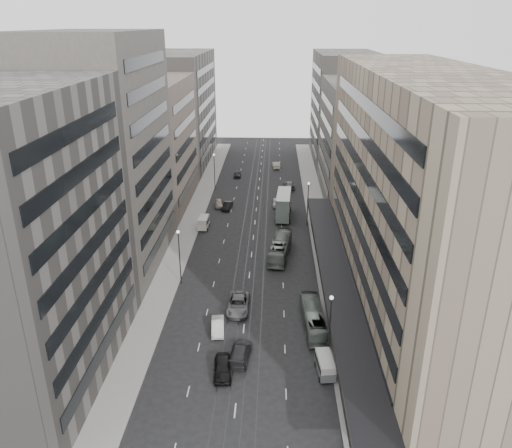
# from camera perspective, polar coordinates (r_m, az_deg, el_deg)

# --- Properties ---
(ground) EXTENTS (220.00, 220.00, 0.00)m
(ground) POSITION_cam_1_polar(r_m,az_deg,el_deg) (61.90, -1.46, -12.36)
(ground) COLOR black
(ground) RESTS_ON ground
(sidewalk_right) EXTENTS (4.00, 125.00, 0.15)m
(sidewalk_right) POSITION_cam_1_polar(r_m,az_deg,el_deg) (95.45, 7.13, 0.46)
(sidewalk_right) COLOR gray
(sidewalk_right) RESTS_ON ground
(sidewalk_left) EXTENTS (4.00, 125.00, 0.15)m
(sidewalk_left) POSITION_cam_1_polar(r_m,az_deg,el_deg) (96.32, -7.24, 0.66)
(sidewalk_left) COLOR gray
(sidewalk_left) RESTS_ON ground
(department_store) EXTENTS (19.20, 60.00, 30.00)m
(department_store) POSITION_cam_1_polar(r_m,az_deg,el_deg) (64.79, 18.18, 2.92)
(department_store) COLOR gray
(department_store) RESTS_ON ground
(building_right_mid) EXTENTS (15.00, 28.00, 24.00)m
(building_right_mid) POSITION_cam_1_polar(r_m,az_deg,el_deg) (106.99, 11.96, 9.22)
(building_right_mid) COLOR #49443F
(building_right_mid) RESTS_ON ground
(building_right_far) EXTENTS (15.00, 32.00, 28.00)m
(building_right_far) POSITION_cam_1_polar(r_m,az_deg,el_deg) (135.76, 10.01, 12.89)
(building_right_far) COLOR #67615C
(building_right_far) RESTS_ON ground
(building_left_a) EXTENTS (15.00, 28.00, 30.00)m
(building_left_a) POSITION_cam_1_polar(r_m,az_deg,el_deg) (53.52, -25.86, -2.21)
(building_left_a) COLOR #67615C
(building_left_a) RESTS_ON ground
(building_left_b) EXTENTS (15.00, 26.00, 34.00)m
(building_left_b) POSITION_cam_1_polar(r_m,az_deg,el_deg) (76.38, -17.14, 7.49)
(building_left_b) COLOR #49443F
(building_left_b) RESTS_ON ground
(building_left_c) EXTENTS (15.00, 28.00, 25.00)m
(building_left_c) POSITION_cam_1_polar(r_m,az_deg,el_deg) (102.57, -12.14, 8.95)
(building_left_c) COLOR #6B5E53
(building_left_c) RESTS_ON ground
(building_left_d) EXTENTS (15.00, 38.00, 28.00)m
(building_left_d) POSITION_cam_1_polar(r_m,az_deg,el_deg) (133.94, -8.84, 12.84)
(building_left_d) COLOR #67615C
(building_left_d) RESTS_ON ground
(lamp_right_near) EXTENTS (0.44, 0.44, 8.32)m
(lamp_right_near) POSITION_cam_1_polar(r_m,az_deg,el_deg) (55.11, 8.46, -10.93)
(lamp_right_near) COLOR #262628
(lamp_right_near) RESTS_ON ground
(lamp_right_far) EXTENTS (0.44, 0.44, 8.32)m
(lamp_right_far) POSITION_cam_1_polar(r_m,az_deg,el_deg) (91.15, 5.96, 2.90)
(lamp_right_far) COLOR #262628
(lamp_right_far) RESTS_ON ground
(lamp_left_near) EXTENTS (0.44, 0.44, 8.32)m
(lamp_left_near) POSITION_cam_1_polar(r_m,az_deg,el_deg) (70.85, -8.77, -3.05)
(lamp_left_near) COLOR #262628
(lamp_left_near) RESTS_ON ground
(lamp_left_far) EXTENTS (0.44, 0.44, 8.32)m
(lamp_left_far) POSITION_cam_1_polar(r_m,az_deg,el_deg) (110.81, -4.78, 6.43)
(lamp_left_far) COLOR #262628
(lamp_left_far) RESTS_ON ground
(bus_near) EXTENTS (2.90, 9.85, 2.71)m
(bus_near) POSITION_cam_1_polar(r_m,az_deg,el_deg) (62.50, 6.55, -10.65)
(bus_near) COLOR slate
(bus_near) RESTS_ON ground
(bus_far) EXTENTS (4.04, 11.26, 3.07)m
(bus_far) POSITION_cam_1_polar(r_m,az_deg,el_deg) (79.84, 2.78, -2.71)
(bus_far) COLOR slate
(bus_far) RESTS_ON ground
(double_decker) EXTENTS (3.22, 9.10, 4.90)m
(double_decker) POSITION_cam_1_polar(r_m,az_deg,el_deg) (95.33, 3.17, 2.23)
(double_decker) COLOR slate
(double_decker) RESTS_ON ground
(vw_microbus) EXTENTS (2.06, 3.95, 2.05)m
(vw_microbus) POSITION_cam_1_polar(r_m,az_deg,el_deg) (55.65, 7.92, -15.65)
(vw_microbus) COLOR #525859
(vw_microbus) RESTS_ON ground
(panel_van) EXTENTS (1.91, 3.68, 2.28)m
(panel_van) POSITION_cam_1_polar(r_m,az_deg,el_deg) (90.96, -6.01, 0.20)
(panel_van) COLOR silver
(panel_van) RESTS_ON ground
(sedan_0) EXTENTS (2.26, 4.81, 1.59)m
(sedan_0) POSITION_cam_1_polar(r_m,az_deg,el_deg) (55.45, -3.85, -16.08)
(sedan_0) COLOR black
(sedan_0) RESTS_ON ground
(sedan_1) EXTENTS (1.93, 4.40, 1.40)m
(sedan_1) POSITION_cam_1_polar(r_m,az_deg,el_deg) (62.00, -4.40, -11.58)
(sedan_1) COLOR silver
(sedan_1) RESTS_ON ground
(sedan_2) EXTENTS (2.88, 6.15, 1.70)m
(sedan_2) POSITION_cam_1_polar(r_m,az_deg,el_deg) (65.88, -2.05, -9.15)
(sedan_2) COLOR slate
(sedan_2) RESTS_ON ground
(sedan_3) EXTENTS (2.75, 5.56, 1.55)m
(sedan_3) POSITION_cam_1_polar(r_m,az_deg,el_deg) (57.55, -1.80, -14.43)
(sedan_3) COLOR #242426
(sedan_3) RESTS_ON ground
(sedan_4) EXTENTS (2.23, 4.42, 1.44)m
(sedan_4) POSITION_cam_1_polar(r_m,az_deg,el_deg) (101.77, -4.27, 2.36)
(sedan_4) COLOR gray
(sedan_4) RESTS_ON ground
(sedan_5) EXTENTS (2.01, 4.46, 1.42)m
(sedan_5) POSITION_cam_1_polar(r_m,az_deg,el_deg) (100.38, -3.29, 2.09)
(sedan_5) COLOR black
(sedan_5) RESTS_ON ground
(sedan_6) EXTENTS (2.64, 5.43, 1.49)m
(sedan_6) POSITION_cam_1_polar(r_m,az_deg,el_deg) (102.31, 2.66, 2.52)
(sedan_6) COLOR silver
(sedan_6) RESTS_ON ground
(sedan_7) EXTENTS (2.77, 5.52, 1.54)m
(sedan_7) POSITION_cam_1_polar(r_m,az_deg,el_deg) (113.53, 3.81, 4.51)
(sedan_7) COLOR #59595C
(sedan_7) RESTS_ON ground
(sedan_8) EXTENTS (1.75, 4.16, 1.40)m
(sedan_8) POSITION_cam_1_polar(r_m,az_deg,el_deg) (121.83, -2.13, 5.74)
(sedan_8) COLOR black
(sedan_8) RESTS_ON ground
(sedan_9) EXTENTS (2.13, 4.97, 1.59)m
(sedan_9) POSITION_cam_1_polar(r_m,az_deg,el_deg) (129.32, 2.31, 6.76)
(sedan_9) COLOR beige
(sedan_9) RESTS_ON ground
(pedestrian) EXTENTS (0.85, 0.76, 1.96)m
(pedestrian) POSITION_cam_1_polar(r_m,az_deg,el_deg) (55.18, 10.96, -16.28)
(pedestrian) COLOR black
(pedestrian) RESTS_ON sidewalk_right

